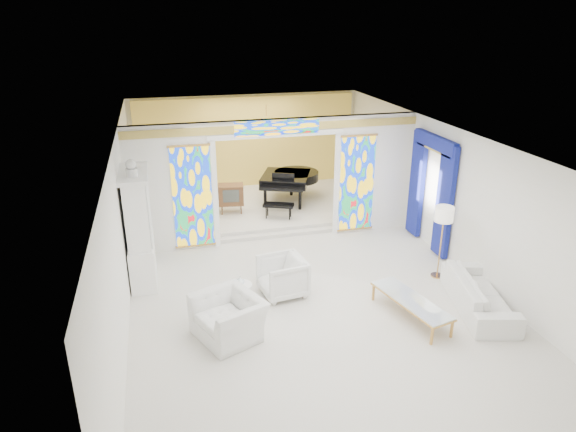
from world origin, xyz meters
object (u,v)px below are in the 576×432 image
object	(u,v)px
coffee_table	(411,301)
grand_piano	(290,178)
china_cabinet	(139,229)
armchair_right	(282,277)
sofa	(480,294)
tv_console	(231,195)
armchair_left	(229,317)

from	to	relation	value
coffee_table	grand_piano	bearing A→B (deg)	95.61
coffee_table	grand_piano	distance (m)	6.37
china_cabinet	coffee_table	distance (m)	5.55
armchair_right	coffee_table	size ratio (longest dim) A/B	0.47
sofa	tv_console	world-z (taller)	tv_console
armchair_left	grand_piano	bearing A→B (deg)	132.69
coffee_table	sofa	bearing A→B (deg)	-0.93
armchair_right	coffee_table	distance (m)	2.52
china_cabinet	sofa	xyz separation A→B (m)	(6.17, -2.78, -0.85)
coffee_table	tv_console	world-z (taller)	tv_console
coffee_table	tv_console	bearing A→B (deg)	112.78
china_cabinet	grand_piano	distance (m)	5.46
china_cabinet	coffee_table	xyz separation A→B (m)	(4.75, -2.76, -0.81)
armchair_left	sofa	bearing A→B (deg)	63.12
china_cabinet	armchair_left	bearing A→B (deg)	-60.06
china_cabinet	armchair_right	size ratio (longest dim) A/B	3.14
grand_piano	armchair_right	bearing A→B (deg)	-83.84
sofa	grand_piano	bearing A→B (deg)	32.22
armchair_right	coffee_table	bearing A→B (deg)	47.55
china_cabinet	coffee_table	size ratio (longest dim) A/B	1.48
china_cabinet	armchair_left	distance (m)	2.98
sofa	armchair_right	bearing A→B (deg)	81.76
coffee_table	armchair_left	bearing A→B (deg)	175.22
china_cabinet	sofa	distance (m)	6.82
china_cabinet	coffee_table	bearing A→B (deg)	-30.18
tv_console	grand_piano	bearing A→B (deg)	24.63
china_cabinet	grand_piano	xyz separation A→B (m)	(4.13, 3.56, -0.32)
armchair_right	china_cabinet	bearing A→B (deg)	-124.18
armchair_right	sofa	bearing A→B (deg)	59.57
sofa	china_cabinet	bearing A→B (deg)	80.10
armchair_left	coffee_table	xyz separation A→B (m)	(3.32, -0.28, -0.01)
grand_piano	china_cabinet	bearing A→B (deg)	-116.54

